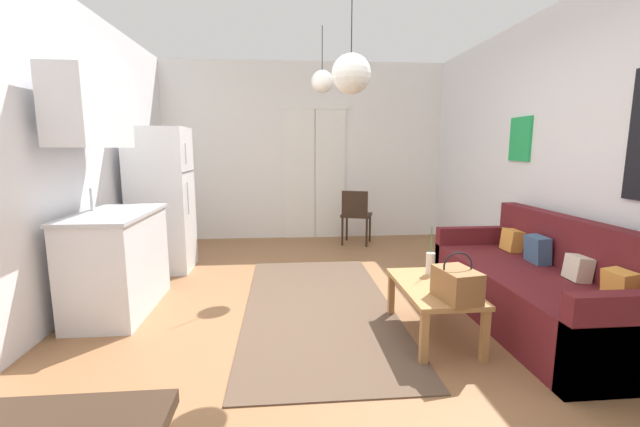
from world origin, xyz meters
name	(u,v)px	position (x,y,z in m)	size (l,w,h in m)	color
ground_plane	(327,331)	(0.00, 0.00, -0.05)	(4.93, 7.23, 0.10)	#8E603D
wall_back	(305,153)	(0.01, 3.36, 1.36)	(4.53, 0.13, 2.74)	white
wall_right	(600,155)	(2.22, 0.00, 1.37)	(0.12, 6.83, 2.74)	silver
wall_left	(20,156)	(-2.22, 0.00, 1.37)	(0.12, 6.83, 2.74)	silver
area_rug	(318,306)	(-0.04, 0.39, 0.01)	(1.31, 2.83, 0.01)	brown
couch	(540,290)	(1.73, -0.12, 0.28)	(0.84, 2.03, 0.87)	#5B191E
coffee_table	(433,292)	(0.78, -0.24, 0.35)	(0.50, 0.91, 0.40)	#A87542
bamboo_vase	(430,263)	(0.85, 0.01, 0.49)	(0.07, 0.07, 0.40)	beige
handbag	(457,284)	(0.83, -0.55, 0.51)	(0.27, 0.35, 0.34)	brown
refrigerator	(162,200)	(-1.76, 1.71, 0.83)	(0.67, 0.60, 1.66)	white
kitchen_counter	(111,224)	(-1.83, 0.48, 0.78)	(0.58, 1.11, 2.04)	silver
accent_chair	(356,213)	(0.72, 2.74, 0.47)	(0.53, 0.52, 0.82)	black
pendant_lamp_near	(351,74)	(0.16, -0.08, 1.96)	(0.29, 0.29, 0.93)	black
pendant_lamp_far	(322,82)	(0.10, 1.53, 2.15)	(0.25, 0.25, 0.71)	black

